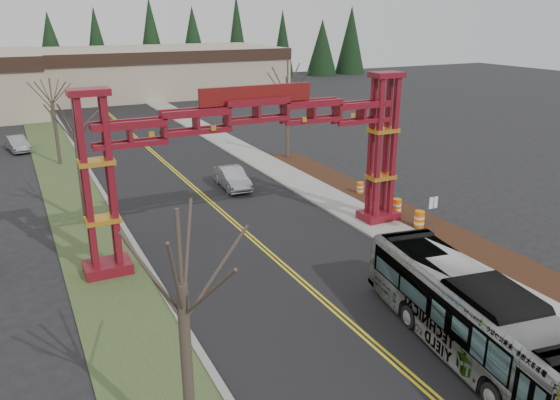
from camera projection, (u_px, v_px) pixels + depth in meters
road at (215, 206)px, 35.83m from camera, size 12.00×110.00×0.02m
lane_line_left at (213, 206)px, 35.78m from camera, size 0.12×100.00×0.01m
lane_line_right at (216, 205)px, 35.88m from camera, size 0.12×100.00×0.01m
curb_right at (297, 192)px, 38.40m from camera, size 0.30×110.00×0.15m
sidewalk_right at (315, 189)px, 39.01m from camera, size 2.60×110.00×0.14m
landscape_strip at (509, 264)px, 27.40m from camera, size 2.60×50.00×0.12m
grass_median at (88, 225)px, 32.46m from camera, size 4.00×110.00×0.08m
curb_left at (119, 220)px, 33.22m from camera, size 0.30×110.00×0.15m
gateway_arch at (257, 137)px, 27.97m from camera, size 18.20×1.60×8.90m
retail_building_east at (154, 71)px, 85.48m from camera, size 38.00×20.30×7.00m
conifer_treeline at (76, 49)px, 90.62m from camera, size 116.10×5.60×13.00m
transit_bus at (470, 315)px, 19.88m from camera, size 4.23×11.37×3.09m
silver_sedan at (232, 178)px, 39.34m from camera, size 1.84×4.62×1.49m
parked_car_far_a at (17, 144)px, 49.96m from camera, size 2.21×4.40×1.39m
bare_tree_median_near at (182, 286)px, 13.44m from camera, size 3.04×3.04×7.64m
bare_tree_median_mid at (76, 133)px, 30.95m from camera, size 3.02×3.02×7.59m
bare_tree_median_far at (52, 103)px, 44.04m from camera, size 2.90×2.90×7.11m
bare_tree_right_far at (288, 87)px, 45.70m from camera, size 3.41×3.41×8.41m
street_sign at (433, 209)px, 30.24m from camera, size 0.55×0.07×2.41m
barrel_south at (419, 220)px, 31.87m from camera, size 0.59×0.59×1.10m
barrel_mid at (397, 207)px, 34.13m from camera, size 0.56×0.56×1.04m
barrel_north at (360, 188)px, 37.98m from camera, size 0.48×0.48×0.89m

